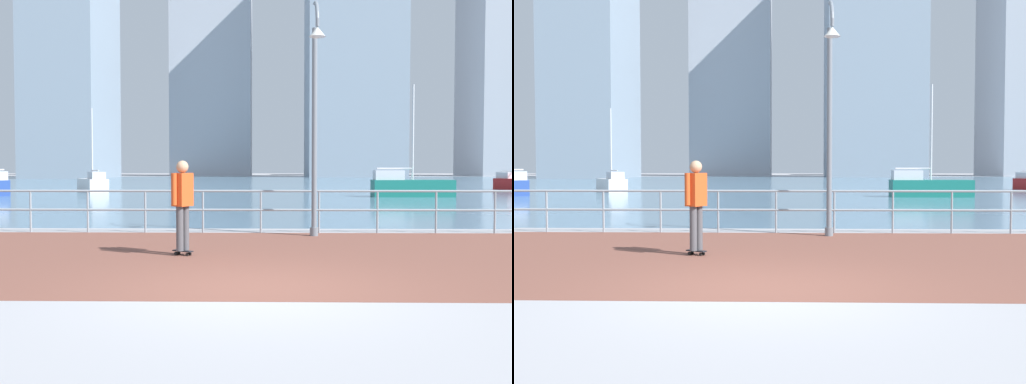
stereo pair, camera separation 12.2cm
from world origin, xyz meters
TOP-DOWN VIEW (x-y plane):
  - ground at (0.00, 40.00)m, footprint 220.00×220.00m
  - brick_paving at (0.00, 3.00)m, footprint 28.00×7.33m
  - harbor_water at (0.00, 51.67)m, footprint 180.00×88.00m
  - waterfront_railing at (0.00, 6.67)m, footprint 25.25×0.06m
  - lamppost at (1.24, 5.90)m, footprint 0.36×0.82m
  - skateboarder at (-1.36, 2.99)m, footprint 0.40×0.52m
  - sailboat_red at (-11.29, 30.86)m, footprint 2.95×3.97m
  - sailboat_navy at (7.76, 24.30)m, footprint 4.27×1.33m
  - tower_steel at (-29.21, 80.99)m, footprint 10.53×16.26m
  - tower_concrete at (44.38, 104.16)m, footprint 13.75×16.55m
  - tower_slate at (14.42, 92.19)m, footprint 15.59×13.83m
  - tower_glass at (-10.37, 104.54)m, footprint 14.72×10.55m

SIDE VIEW (x-z plane):
  - ground at x=0.00m, z-range 0.00..0.00m
  - harbor_water at x=0.00m, z-range 0.00..0.00m
  - brick_paving at x=0.00m, z-range 0.00..0.01m
  - sailboat_red at x=-11.29m, z-range -2.21..3.25m
  - sailboat_navy at x=7.76m, z-range -2.43..3.57m
  - waterfront_railing at x=0.00m, z-range 0.20..1.24m
  - skateboarder at x=-1.36m, z-range 0.17..1.87m
  - lamppost at x=1.24m, z-range 0.28..5.63m
  - tower_concrete at x=44.38m, z-range -0.83..36.63m
  - tower_steel at x=-29.21m, z-range -0.83..40.73m
  - tower_glass at x=-10.37m, z-range -0.83..42.23m
  - tower_slate at x=14.42m, z-range -0.83..43.20m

